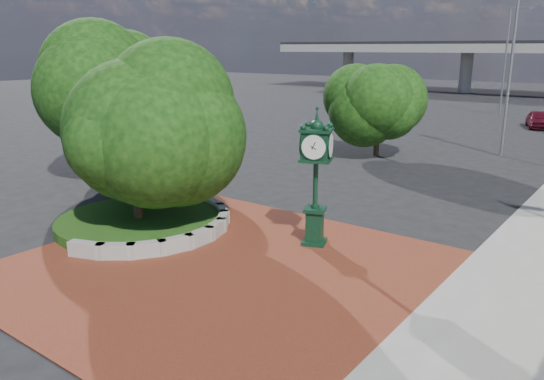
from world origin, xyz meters
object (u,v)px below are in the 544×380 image
at_px(post_clock, 316,172).
at_px(street_lamp_near, 515,60).
at_px(street_lamp_far, 509,53).
at_px(parked_car, 539,120).

height_order(post_clock, street_lamp_near, street_lamp_near).
distance_m(street_lamp_near, street_lamp_far, 22.65).
bearing_deg(street_lamp_near, street_lamp_far, 104.50).
relative_size(post_clock, street_lamp_near, 0.47).
bearing_deg(post_clock, street_lamp_near, 86.47).
xyz_separation_m(street_lamp_near, street_lamp_far, (-5.67, 21.92, 0.21)).
bearing_deg(street_lamp_far, parked_car, -57.32).
distance_m(post_clock, street_lamp_far, 42.43).
relative_size(post_clock, street_lamp_far, 0.45).
bearing_deg(street_lamp_far, street_lamp_near, -75.50).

